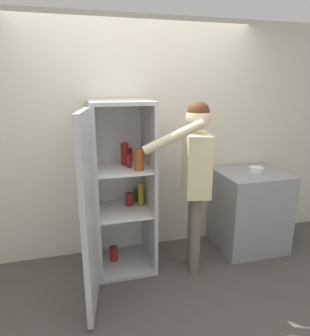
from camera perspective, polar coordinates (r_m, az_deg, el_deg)
The scene contains 6 objects.
ground_plane at distance 2.98m, azimuth 1.20°, elevation -23.31°, with size 12.00×12.00×0.00m, color #4C4742.
wall_back at distance 3.32m, azimuth -3.40°, elevation 5.27°, with size 7.00×0.06×2.55m.
refrigerator at distance 2.96m, azimuth -7.47°, elevation -4.42°, with size 0.73×1.19×1.73m.
person at distance 2.90m, azimuth 7.70°, elevation 0.42°, with size 0.72×0.53×1.73m.
counter at distance 3.69m, azimuth 17.55°, elevation -7.66°, with size 0.74×0.65×0.92m.
bowl at distance 3.55m, azimuth 18.70°, elevation -0.28°, with size 0.15×0.15×0.06m.
Camera 1 is at (-0.65, -2.22, 1.88)m, focal length 32.00 mm.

